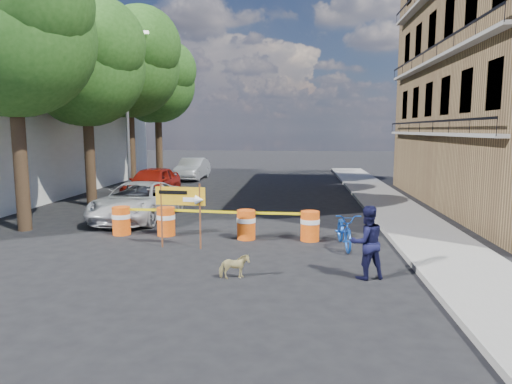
% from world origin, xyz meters
% --- Properties ---
extents(ground, '(120.00, 120.00, 0.00)m').
position_xyz_m(ground, '(0.00, 0.00, 0.00)').
color(ground, black).
rests_on(ground, ground).
extents(sidewalk_east, '(2.40, 40.00, 0.15)m').
position_xyz_m(sidewalk_east, '(6.20, 6.00, 0.07)').
color(sidewalk_east, gray).
rests_on(sidewalk_east, ground).
extents(tree_near, '(5.46, 5.20, 9.15)m').
position_xyz_m(tree_near, '(-6.73, 2.00, 6.36)').
color(tree_near, '#332316').
rests_on(tree_near, ground).
extents(tree_mid_a, '(5.25, 5.00, 8.68)m').
position_xyz_m(tree_mid_a, '(-6.74, 7.00, 6.01)').
color(tree_mid_a, '#332316').
rests_on(tree_mid_a, ground).
extents(tree_mid_b, '(5.67, 5.40, 9.62)m').
position_xyz_m(tree_mid_b, '(-6.73, 12.00, 6.71)').
color(tree_mid_b, '#332316').
rests_on(tree_mid_b, ground).
extents(tree_far, '(5.04, 4.80, 8.84)m').
position_xyz_m(tree_far, '(-6.74, 17.00, 6.22)').
color(tree_far, '#332316').
rests_on(tree_far, ground).
extents(streetlamp, '(1.25, 0.18, 8.00)m').
position_xyz_m(streetlamp, '(-5.93, 9.50, 4.38)').
color(streetlamp, gray).
rests_on(streetlamp, ground).
extents(barrel_far_left, '(0.58, 0.58, 0.90)m').
position_xyz_m(barrel_far_left, '(-3.35, 1.68, 0.47)').
color(barrel_far_left, '#EC4B0D').
rests_on(barrel_far_left, ground).
extents(barrel_mid_left, '(0.58, 0.58, 0.90)m').
position_xyz_m(barrel_mid_left, '(-1.90, 1.70, 0.47)').
color(barrel_mid_left, '#EC4B0D').
rests_on(barrel_mid_left, ground).
extents(barrel_mid_right, '(0.58, 0.58, 0.90)m').
position_xyz_m(barrel_mid_right, '(0.68, 1.44, 0.47)').
color(barrel_mid_right, '#EC4B0D').
rests_on(barrel_mid_right, ground).
extents(barrel_far_right, '(0.58, 0.58, 0.90)m').
position_xyz_m(barrel_far_right, '(2.61, 1.43, 0.47)').
color(barrel_far_right, '#EC4B0D').
rests_on(barrel_far_right, ground).
extents(detour_sign, '(1.43, 0.28, 1.85)m').
position_xyz_m(detour_sign, '(-0.85, 0.21, 1.35)').
color(detour_sign, '#592D19').
rests_on(detour_sign, ground).
extents(pedestrian, '(0.96, 0.85, 1.66)m').
position_xyz_m(pedestrian, '(3.78, -1.99, 0.83)').
color(pedestrian, black).
rests_on(pedestrian, ground).
extents(bicycle, '(0.76, 1.08, 1.95)m').
position_xyz_m(bicycle, '(3.57, 0.73, 0.98)').
color(bicycle, blue).
rests_on(bicycle, ground).
extents(dog, '(0.73, 0.49, 0.56)m').
position_xyz_m(dog, '(0.83, -2.30, 0.28)').
color(dog, tan).
rests_on(dog, ground).
extents(suv_white, '(2.53, 5.05, 1.37)m').
position_xyz_m(suv_white, '(-3.70, 4.19, 0.69)').
color(suv_white, silver).
rests_on(suv_white, ground).
extents(sedan_red, '(1.97, 4.61, 1.55)m').
position_xyz_m(sedan_red, '(-4.76, 9.15, 0.78)').
color(sedan_red, maroon).
rests_on(sedan_red, ground).
extents(sedan_silver, '(1.63, 4.40, 1.44)m').
position_xyz_m(sedan_silver, '(-4.80, 17.90, 0.72)').
color(sedan_silver, '#B7BABE').
rests_on(sedan_silver, ground).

